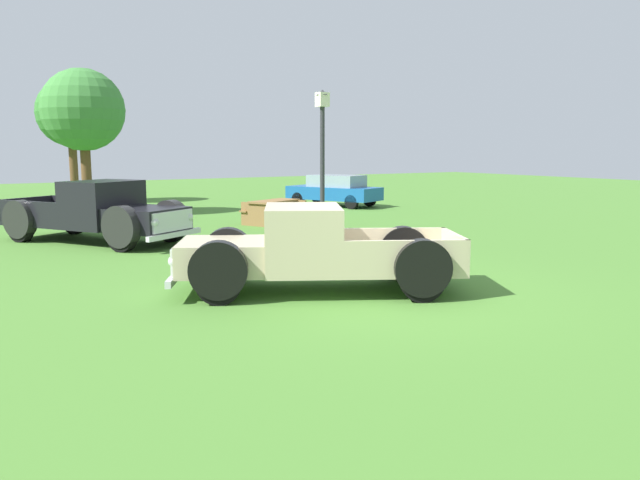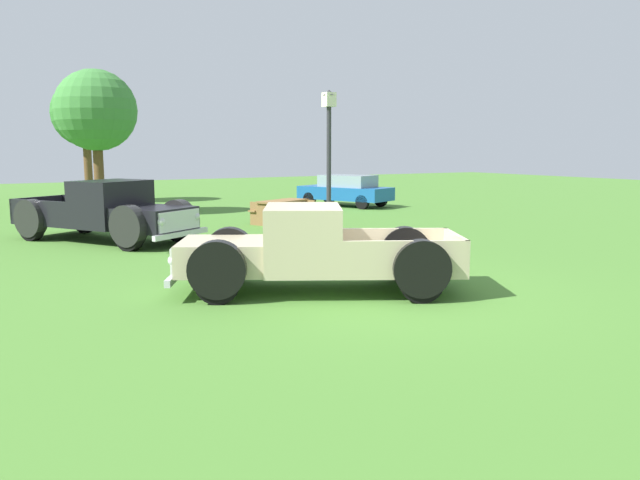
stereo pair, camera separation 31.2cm
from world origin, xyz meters
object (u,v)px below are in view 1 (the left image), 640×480
at_px(sedan_distant_a, 335,190).
at_px(pickup_truck_behind_left, 105,213).
at_px(oak_tree_east, 71,114).
at_px(pickup_truck_foreground, 300,251).
at_px(lamp_post_near, 322,164).
at_px(oak_tree_west, 83,111).
at_px(picnic_table, 274,209).

bearing_deg(sedan_distant_a, pickup_truck_behind_left, -152.33).
relative_size(pickup_truck_behind_left, oak_tree_east, 1.00).
height_order(pickup_truck_foreground, sedan_distant_a, pickup_truck_foreground).
relative_size(pickup_truck_behind_left, lamp_post_near, 1.39).
relative_size(pickup_truck_foreground, oak_tree_west, 0.96).
bearing_deg(lamp_post_near, oak_tree_west, 111.10).
distance_m(oak_tree_east, oak_tree_west, 5.81).
relative_size(sedan_distant_a, oak_tree_east, 0.78).
height_order(pickup_truck_foreground, picnic_table, pickup_truck_foreground).
bearing_deg(sedan_distant_a, oak_tree_west, 170.73).
relative_size(pickup_truck_behind_left, picnic_table, 2.43).
bearing_deg(pickup_truck_behind_left, oak_tree_east, 83.27).
xyz_separation_m(pickup_truck_foreground, lamp_post_near, (3.30, 4.60, 1.36)).
bearing_deg(picnic_table, lamp_post_near, -100.23).
distance_m(pickup_truck_behind_left, picnic_table, 5.80).
distance_m(pickup_truck_behind_left, lamp_post_near, 5.81).
height_order(pickup_truck_behind_left, lamp_post_near, lamp_post_near).
bearing_deg(oak_tree_east, pickup_truck_behind_left, -96.73).
bearing_deg(pickup_truck_behind_left, sedan_distant_a, 27.67).
bearing_deg(pickup_truck_behind_left, oak_tree_west, 82.38).
bearing_deg(oak_tree_west, pickup_truck_behind_left, -97.62).
relative_size(pickup_truck_behind_left, sedan_distant_a, 1.27).
bearing_deg(pickup_truck_foreground, sedan_distant_a, 55.05).
distance_m(lamp_post_near, picnic_table, 4.58).
bearing_deg(lamp_post_near, pickup_truck_foreground, -125.63).
relative_size(oak_tree_east, oak_tree_west, 1.04).
distance_m(sedan_distant_a, lamp_post_near, 10.45).
bearing_deg(pickup_truck_foreground, oak_tree_west, 92.36).
bearing_deg(picnic_table, oak_tree_east, 109.36).
bearing_deg(oak_tree_east, picnic_table, -70.64).
bearing_deg(pickup_truck_foreground, picnic_table, 65.30).
distance_m(pickup_truck_behind_left, oak_tree_west, 7.90).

